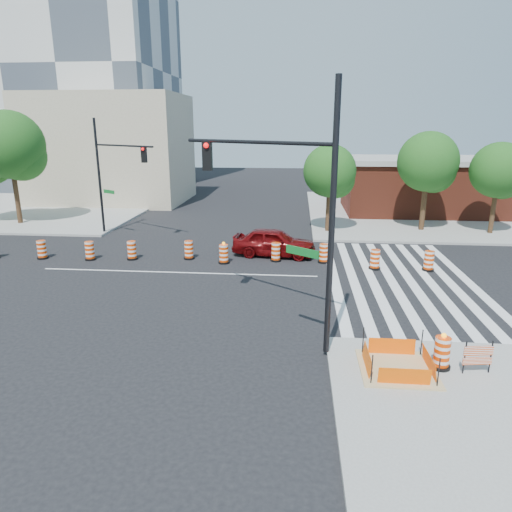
# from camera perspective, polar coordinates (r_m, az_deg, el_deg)

# --- Properties ---
(ground) EXTENTS (120.00, 120.00, 0.00)m
(ground) POSITION_cam_1_polar(r_m,az_deg,el_deg) (23.35, -9.75, -2.04)
(ground) COLOR black
(ground) RESTS_ON ground
(sidewalk_ne) EXTENTS (22.00, 22.00, 0.15)m
(sidewalk_ne) POSITION_cam_1_polar(r_m,az_deg,el_deg) (41.84, 21.99, 5.09)
(sidewalk_ne) COLOR gray
(sidewalk_ne) RESTS_ON ground
(sidewalk_nw) EXTENTS (22.00, 22.00, 0.15)m
(sidewalk_nw) POSITION_cam_1_polar(r_m,az_deg,el_deg) (46.66, -25.86, 5.67)
(sidewalk_nw) COLOR gray
(sidewalk_nw) RESTS_ON ground
(crosswalk_east) EXTENTS (6.75, 13.50, 0.01)m
(crosswalk_east) POSITION_cam_1_polar(r_m,az_deg,el_deg) (23.14, 17.51, -2.72)
(crosswalk_east) COLOR silver
(crosswalk_east) RESTS_ON ground
(lane_centerline) EXTENTS (14.00, 0.12, 0.01)m
(lane_centerline) POSITION_cam_1_polar(r_m,az_deg,el_deg) (23.35, -9.75, -2.03)
(lane_centerline) COLOR silver
(lane_centerline) RESTS_ON ground
(excavation_pit) EXTENTS (2.20, 2.20, 0.90)m
(excavation_pit) POSITION_cam_1_polar(r_m,az_deg,el_deg) (14.55, 17.22, -13.13)
(excavation_pit) COLOR tan
(excavation_pit) RESTS_ON ground
(brick_storefront) EXTENTS (16.50, 8.50, 4.60)m
(brick_storefront) POSITION_cam_1_polar(r_m,az_deg,el_deg) (41.52, 22.31, 8.13)
(brick_storefront) COLOR maroon
(brick_storefront) RESTS_ON ground
(beige_midrise) EXTENTS (14.00, 10.00, 10.00)m
(beige_midrise) POSITION_cam_1_polar(r_m,az_deg,el_deg) (47.03, -17.64, 12.64)
(beige_midrise) COLOR tan
(beige_midrise) RESTS_ON ground
(red_coupe) EXTENTS (4.85, 2.42, 1.59)m
(red_coupe) POSITION_cam_1_polar(r_m,az_deg,el_deg) (25.80, 2.27, 1.74)
(red_coupe) COLOR #5D0709
(red_coupe) RESTS_ON ground
(signal_pole_se) EXTENTS (5.20, 3.81, 8.34)m
(signal_pole_se) POSITION_cam_1_polar(r_m,az_deg,el_deg) (14.56, 3.73, 7.97)
(signal_pole_se) COLOR black
(signal_pole_se) RESTS_ON ground
(signal_pole_nw) EXTENTS (4.85, 3.15, 7.49)m
(signal_pole_nw) POSITION_cam_1_polar(r_m,az_deg,el_deg) (31.09, -17.50, 10.58)
(signal_pole_nw) COLOR black
(signal_pole_nw) RESTS_ON ground
(pit_drum) EXTENTS (0.57, 0.57, 1.13)m
(pit_drum) POSITION_cam_1_polar(r_m,az_deg,el_deg) (14.88, 22.20, -11.22)
(pit_drum) COLOR black
(pit_drum) RESTS_ON ground
(barricade) EXTENTS (0.87, 0.17, 1.02)m
(barricade) POSITION_cam_1_polar(r_m,az_deg,el_deg) (14.97, 26.00, -11.12)
(barricade) COLOR #DD3B04
(barricade) RESTS_ON ground
(tree_north_b) EXTENTS (4.85, 4.85, 8.25)m
(tree_north_b) POSITION_cam_1_polar(r_m,az_deg,el_deg) (37.87, -28.30, 11.71)
(tree_north_b) COLOR #382314
(tree_north_b) RESTS_ON ground
(tree_north_c) EXTENTS (3.52, 3.52, 5.99)m
(tree_north_c) POSITION_cam_1_polar(r_m,az_deg,el_deg) (31.43, 9.25, 10.08)
(tree_north_c) COLOR #382314
(tree_north_c) RESTS_ON ground
(tree_north_d) EXTENTS (4.03, 4.01, 6.82)m
(tree_north_d) POSITION_cam_1_polar(r_m,az_deg,el_deg) (33.42, 20.72, 10.57)
(tree_north_d) COLOR #382314
(tree_north_d) RESTS_ON ground
(tree_north_e) EXTENTS (3.62, 3.62, 6.16)m
(tree_north_e) POSITION_cam_1_polar(r_m,az_deg,el_deg) (34.25, 28.09, 9.10)
(tree_north_e) COLOR #382314
(tree_north_e) RESTS_ON ground
(median_drum_1) EXTENTS (0.60, 0.60, 1.02)m
(median_drum_1) POSITION_cam_1_polar(r_m,az_deg,el_deg) (27.96, -25.19, 0.66)
(median_drum_1) COLOR black
(median_drum_1) RESTS_ON ground
(median_drum_2) EXTENTS (0.60, 0.60, 1.02)m
(median_drum_2) POSITION_cam_1_polar(r_m,az_deg,el_deg) (26.69, -20.06, 0.55)
(median_drum_2) COLOR black
(median_drum_2) RESTS_ON ground
(median_drum_3) EXTENTS (0.60, 0.60, 1.02)m
(median_drum_3) POSITION_cam_1_polar(r_m,az_deg,el_deg) (26.07, -15.25, 0.62)
(median_drum_3) COLOR black
(median_drum_3) RESTS_ON ground
(median_drum_4) EXTENTS (0.60, 0.60, 1.02)m
(median_drum_4) POSITION_cam_1_polar(r_m,az_deg,el_deg) (25.50, -8.39, 0.68)
(median_drum_4) COLOR black
(median_drum_4) RESTS_ON ground
(median_drum_5) EXTENTS (0.60, 0.60, 1.18)m
(median_drum_5) POSITION_cam_1_polar(r_m,az_deg,el_deg) (24.50, -4.05, 0.20)
(median_drum_5) COLOR black
(median_drum_5) RESTS_ON ground
(median_drum_6) EXTENTS (0.60, 0.60, 1.02)m
(median_drum_6) POSITION_cam_1_polar(r_m,az_deg,el_deg) (24.85, 2.49, 0.44)
(median_drum_6) COLOR black
(median_drum_6) RESTS_ON ground
(median_drum_7) EXTENTS (0.60, 0.60, 1.02)m
(median_drum_7) POSITION_cam_1_polar(r_m,az_deg,el_deg) (24.82, 8.46, 0.25)
(median_drum_7) COLOR black
(median_drum_7) RESTS_ON ground
(median_drum_8) EXTENTS (0.60, 0.60, 1.02)m
(median_drum_8) POSITION_cam_1_polar(r_m,az_deg,el_deg) (24.22, 14.65, -0.50)
(median_drum_8) COLOR black
(median_drum_8) RESTS_ON ground
(median_drum_9) EXTENTS (0.60, 0.60, 1.02)m
(median_drum_9) POSITION_cam_1_polar(r_m,az_deg,el_deg) (24.80, 20.79, -0.65)
(median_drum_9) COLOR black
(median_drum_9) RESTS_ON ground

